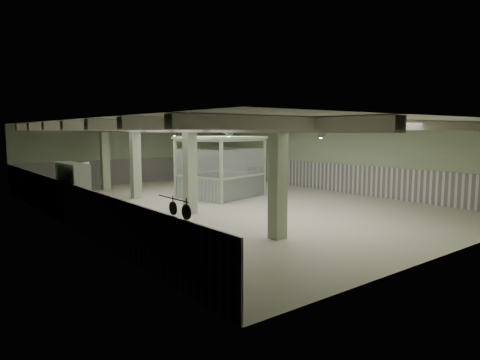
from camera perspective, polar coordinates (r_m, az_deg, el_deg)
floor at (r=19.18m, az=-1.80°, el=-3.16°), size 20.00×20.00×0.00m
ceiling at (r=18.91m, az=-1.84°, el=7.65°), size 14.00×20.00×0.02m
wall_back at (r=27.65m, az=-14.18°, el=3.36°), size 14.00×0.02×3.60m
wall_front at (r=12.43m, az=26.58°, el=-0.74°), size 14.00×0.02×3.60m
wall_left at (r=15.88m, az=-22.65°, el=0.88°), size 0.02×20.00×3.60m
wall_right at (r=23.77m, az=11.94°, el=2.94°), size 0.02×20.00×3.60m
wainscot_left at (r=16.02m, az=-22.40°, el=-2.86°), size 0.05×19.90×1.50m
wainscot_right at (r=23.84m, az=11.85°, el=0.42°), size 0.05×19.90×1.50m
wainscot_back at (r=27.71m, az=-14.10°, el=1.19°), size 13.90×0.05×1.50m
girder at (r=17.55m, az=-8.48°, el=6.96°), size 0.45×19.90×0.40m
beam_a at (r=13.60m, az=17.32°, el=7.06°), size 13.90×0.35×0.32m
beam_b at (r=15.17m, az=9.48°, el=7.18°), size 13.90×0.35×0.32m
beam_c at (r=16.96m, az=3.20°, el=7.17°), size 13.90×0.35×0.32m
beam_d at (r=18.91m, az=-1.83°, el=7.11°), size 13.90×0.35×0.32m
beam_e at (r=20.98m, az=-5.90°, el=7.02°), size 13.90×0.35×0.32m
beam_f at (r=23.13m, az=-9.22°, el=6.92°), size 13.90×0.35×0.32m
beam_g at (r=25.35m, az=-11.97°, el=6.82°), size 13.90×0.35×0.32m
column_a at (r=12.76m, az=5.06°, el=0.10°), size 0.42×0.42×3.60m
column_b at (r=16.75m, az=-6.70°, el=1.60°), size 0.42×0.42×3.60m
column_c at (r=21.17m, az=-13.77°, el=2.47°), size 0.42×0.42×3.60m
column_d at (r=24.86m, az=-17.58°, el=2.93°), size 0.42×0.42×3.60m
hook_rail at (r=8.86m, az=-8.95°, el=-2.45°), size 0.02×1.20×0.02m
pendant_front at (r=15.54m, az=10.71°, el=5.77°), size 0.44×0.44×0.22m
pendant_mid at (r=19.61m, az=-1.51°, el=6.01°), size 0.44×0.44×0.22m
pendant_back at (r=23.81m, az=-8.73°, el=6.02°), size 0.44×0.44×0.22m
prep_counter at (r=12.61m, az=-15.63°, el=-6.37°), size 0.84×4.82×0.91m
pitcher_near at (r=13.71m, az=-18.09°, el=-2.94°), size 0.22×0.25×0.29m
pitcher_far at (r=11.36m, az=-13.36°, el=-4.64°), size 0.29×0.31×0.32m
veg_colander at (r=10.66m, az=-11.25°, el=-5.64°), size 0.49×0.49×0.19m
orange_bowl at (r=13.29m, az=-16.41°, el=-3.59°), size 0.32×0.32×0.10m
skillet_near at (r=8.54m, az=-7.16°, el=-4.26°), size 0.04×0.30×0.30m
skillet_far at (r=8.99m, az=-8.92°, el=-3.74°), size 0.04×0.28×0.28m
walkin_cooler at (r=16.11m, az=-21.28°, el=-1.76°), size 1.06×2.24×2.06m
guard_booth at (r=21.06m, az=-2.57°, el=3.09°), size 4.36×3.95×2.97m
filing_cabinet at (r=22.04m, az=2.01°, el=-0.02°), size 0.52×0.70×1.43m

